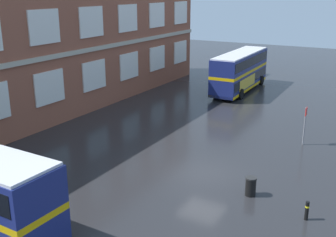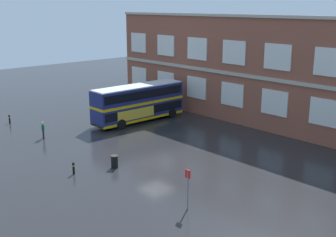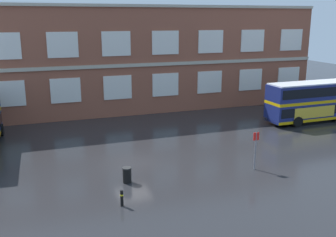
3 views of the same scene
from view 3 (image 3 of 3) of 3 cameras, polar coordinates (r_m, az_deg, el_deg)
name	(u,v)px [view 3 (image 3 of 3)]	position (r m, az deg, el deg)	size (l,w,h in m)	color
ground_plane	(126,154)	(30.82, -6.10, -5.19)	(120.00, 120.00, 0.00)	#232326
brick_terminal_building	(109,60)	(45.34, -8.56, 8.45)	(48.19, 8.19, 11.69)	brown
double_decker_middle	(317,100)	(42.72, 20.94, 2.47)	(11.05, 3.05, 4.07)	navy
bus_stand_flag	(256,147)	(27.82, 12.64, -4.09)	(0.44, 0.10, 2.70)	slate
station_litter_bin	(127,175)	(25.54, -5.99, -8.19)	(0.60, 0.60, 1.03)	black
safety_bollard_east	(122,198)	(22.59, -6.74, -11.44)	(0.19, 0.19, 0.95)	black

